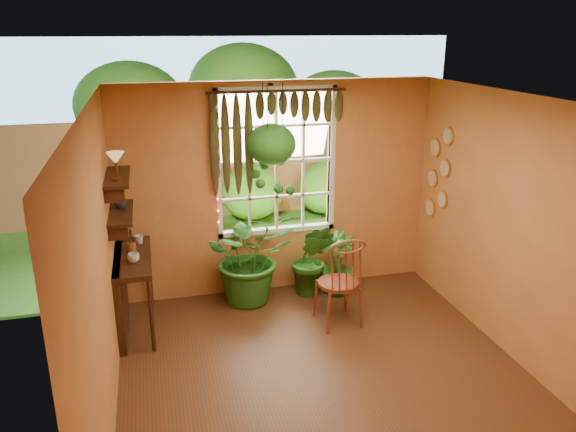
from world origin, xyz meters
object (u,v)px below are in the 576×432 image
Objects in this scene: hanging_basket at (271,150)px; counter_ledge at (125,285)px; potted_plant_left at (250,256)px; potted_plant_mid at (312,259)px; windsor_chair at (339,295)px.

counter_ledge is at bearing -168.45° from hanging_basket.
potted_plant_left is (1.50, 0.36, 0.06)m from counter_ledge.
counter_ledge is 1.24× the size of potted_plant_mid.
hanging_basket is at bearing 11.55° from counter_ledge.
windsor_chair is 1.23m from potted_plant_left.
hanging_basket is at bearing 176.27° from potted_plant_mid.
potted_plant_mid is 0.72× the size of hanging_basket.
potted_plant_mid is (0.80, -0.03, -0.12)m from potted_plant_left.
potted_plant_mid is at bearing -3.73° from hanging_basket.
counter_ledge is 2.32m from potted_plant_mid.
potted_plant_left is 0.90× the size of hanging_basket.
hanging_basket reaches higher than windsor_chair.
counter_ledge is 0.89× the size of hanging_basket.
potted_plant_left is at bearing -178.64° from hanging_basket.
potted_plant_mid is at bearing -1.93° from potted_plant_left.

